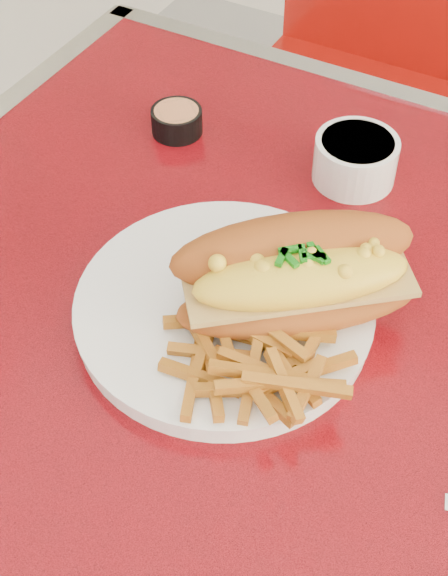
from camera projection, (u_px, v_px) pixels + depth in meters
The scene contains 7 objects.
diner_table at pixel (412, 480), 0.81m from camera, with size 1.23×0.83×0.77m.
dinner_plate at pixel (224, 309), 0.74m from camera, with size 0.28×0.28×0.02m.
mac_hoagie at pixel (297, 276), 0.70m from camera, with size 0.24×0.22×0.10m.
fries_pile at pixel (258, 345), 0.68m from camera, with size 0.12×0.11×0.04m, color orange, non-canonical shape.
fork at pixel (259, 342), 0.70m from camera, with size 0.07×0.14×0.00m.
gravy_ramekin at pixel (355, 158), 0.86m from camera, with size 0.11×0.11×0.05m.
sauce_cup_left at pixel (177, 120), 0.92m from camera, with size 0.08×0.08×0.03m.
Camera 1 is at (0.03, -0.44, 1.34)m, focal length 50.00 mm.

